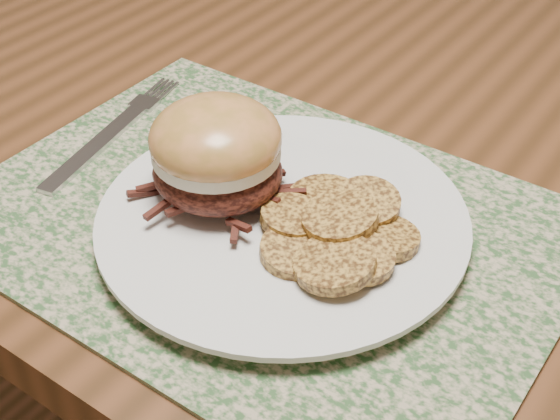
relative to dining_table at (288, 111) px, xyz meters
The scene contains 6 objects.
dining_table is the anchor object (origin of this frame).
placemat 0.31m from the dining_table, 58.86° to the right, with size 0.45×0.33×0.00m, color #2F522A.
dinner_plate 0.32m from the dining_table, 55.96° to the right, with size 0.26×0.26×0.02m, color silver.
pork_sandwich 0.32m from the dining_table, 65.85° to the right, with size 0.13×0.12×0.08m.
roasted_potatoes 0.35m from the dining_table, 49.27° to the right, with size 0.12×0.14×0.03m.
fork 0.25m from the dining_table, 96.69° to the right, with size 0.06×0.20×0.00m.
Camera 1 is at (0.43, -0.62, 1.13)m, focal length 50.00 mm.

